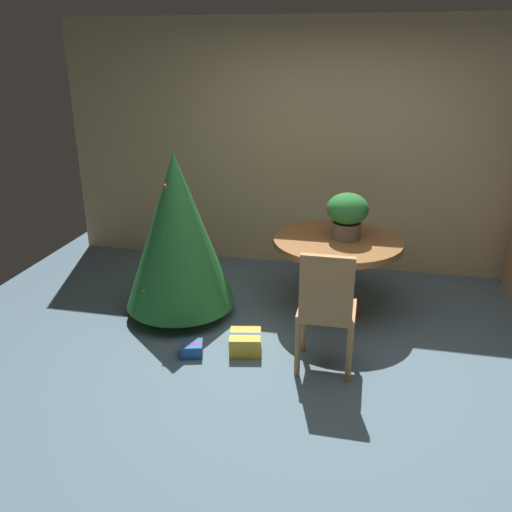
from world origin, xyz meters
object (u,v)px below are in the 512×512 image
(flower_vase, at_px, (348,213))
(gift_box_blue, at_px, (192,349))
(holiday_tree, at_px, (177,231))
(wooden_chair_near, at_px, (326,306))
(gift_box_gold, at_px, (245,343))
(round_dining_table, at_px, (337,258))

(flower_vase, bearing_deg, gift_box_blue, -136.16)
(holiday_tree, bearing_deg, wooden_chair_near, -25.60)
(gift_box_blue, height_order, gift_box_gold, gift_box_gold)
(wooden_chair_near, bearing_deg, gift_box_blue, -179.94)
(gift_box_gold, bearing_deg, flower_vase, 52.63)
(flower_vase, bearing_deg, holiday_tree, -163.82)
(round_dining_table, xyz_separation_m, wooden_chair_near, (0.00, -1.03, 0.02))
(wooden_chair_near, height_order, gift_box_gold, wooden_chair_near)
(round_dining_table, xyz_separation_m, holiday_tree, (-1.36, -0.38, 0.28))
(flower_vase, height_order, gift_box_gold, flower_vase)
(wooden_chair_near, relative_size, gift_box_blue, 4.64)
(wooden_chair_near, relative_size, gift_box_gold, 3.28)
(holiday_tree, xyz_separation_m, gift_box_gold, (0.72, -0.51, -0.73))
(gift_box_blue, distance_m, gift_box_gold, 0.43)
(flower_vase, height_order, gift_box_blue, flower_vase)
(flower_vase, xyz_separation_m, gift_box_blue, (-1.11, -1.07, -0.88))
(gift_box_blue, bearing_deg, wooden_chair_near, 0.06)
(gift_box_gold, bearing_deg, holiday_tree, 144.65)
(wooden_chair_near, bearing_deg, gift_box_gold, 167.63)
(gift_box_blue, bearing_deg, holiday_tree, 115.91)
(gift_box_blue, xyz_separation_m, gift_box_gold, (0.41, 0.14, 0.03))
(round_dining_table, bearing_deg, holiday_tree, -164.47)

